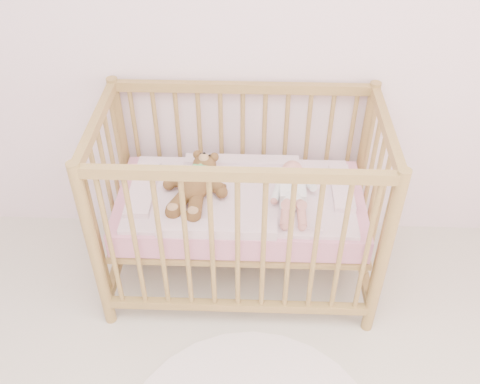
# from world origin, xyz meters

# --- Properties ---
(wall_back) EXTENTS (4.00, 0.02, 2.70)m
(wall_back) POSITION_xyz_m (0.00, 2.00, 1.35)
(wall_back) COLOR white
(wall_back) RESTS_ON floor
(crib) EXTENTS (1.36, 0.76, 1.00)m
(crib) POSITION_xyz_m (0.08, 1.60, 0.50)
(crib) COLOR #B28B4B
(crib) RESTS_ON floor
(mattress) EXTENTS (1.22, 0.62, 0.13)m
(mattress) POSITION_xyz_m (0.08, 1.60, 0.49)
(mattress) COLOR pink
(mattress) RESTS_ON crib
(blanket) EXTENTS (1.10, 0.58, 0.06)m
(blanket) POSITION_xyz_m (0.08, 1.60, 0.56)
(blanket) COLOR pink
(blanket) RESTS_ON mattress
(baby) EXTENTS (0.24, 0.48, 0.11)m
(baby) POSITION_xyz_m (0.34, 1.58, 0.64)
(baby) COLOR white
(baby) RESTS_ON blanket
(teddy_bear) EXTENTS (0.43, 0.54, 0.13)m
(teddy_bear) POSITION_xyz_m (-0.13, 1.58, 0.65)
(teddy_bear) COLOR brown
(teddy_bear) RESTS_ON blanket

